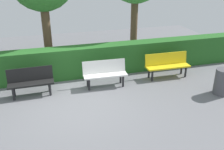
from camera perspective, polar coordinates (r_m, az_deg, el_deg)
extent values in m
plane|color=slate|center=(7.66, -8.47, -6.07)|extent=(16.55, 16.55, 0.00)
cube|color=yellow|center=(9.25, 12.45, 1.88)|extent=(1.60, 0.46, 0.05)
cube|color=yellow|center=(9.33, 12.06, 3.64)|extent=(1.60, 0.14, 0.42)
cylinder|color=black|center=(9.52, 16.21, 0.66)|extent=(0.07, 0.07, 0.39)
cylinder|color=black|center=(9.75, 15.35, 1.33)|extent=(0.07, 0.07, 0.39)
cylinder|color=black|center=(8.94, 9.04, -0.15)|extent=(0.07, 0.07, 0.39)
cylinder|color=black|center=(9.20, 8.31, 0.58)|extent=(0.07, 0.07, 0.39)
cube|color=white|center=(8.34, -1.52, -0.01)|extent=(1.46, 0.48, 0.05)
cube|color=white|center=(8.42, -1.81, 1.96)|extent=(1.44, 0.20, 0.42)
cylinder|color=black|center=(8.43, 2.50, -1.41)|extent=(0.07, 0.07, 0.39)
cylinder|color=black|center=(8.69, 1.95, -0.59)|extent=(0.07, 0.07, 0.39)
cylinder|color=black|center=(8.21, -5.16, -2.21)|extent=(0.07, 0.07, 0.39)
cylinder|color=black|center=(8.48, -5.48, -1.34)|extent=(0.07, 0.07, 0.39)
cube|color=black|center=(8.15, -17.72, -1.82)|extent=(1.38, 0.45, 0.05)
cube|color=black|center=(8.23, -17.95, 0.20)|extent=(1.37, 0.13, 0.42)
cylinder|color=black|center=(8.10, -13.74, -3.20)|extent=(0.07, 0.07, 0.39)
cylinder|color=black|center=(8.37, -13.91, -2.31)|extent=(0.07, 0.07, 0.39)
cylinder|color=black|center=(8.14, -21.26, -4.11)|extent=(0.07, 0.07, 0.39)
cylinder|color=black|center=(8.41, -21.19, -3.19)|extent=(0.07, 0.07, 0.39)
cube|color=#266023|center=(9.27, -3.93, 3.33)|extent=(12.55, 0.61, 1.10)
cylinder|color=brown|center=(11.07, 4.96, 11.11)|extent=(0.29, 0.29, 2.73)
cylinder|color=brown|center=(10.08, -14.37, 8.92)|extent=(0.31, 0.31, 2.64)
cylinder|color=#4C4C51|center=(8.60, 23.61, -1.39)|extent=(0.50, 0.50, 0.82)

